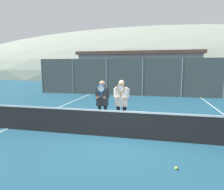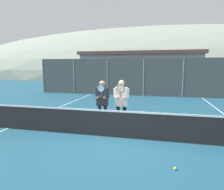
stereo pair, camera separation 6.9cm
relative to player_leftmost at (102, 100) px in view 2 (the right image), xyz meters
The scene contains 12 objects.
ground_plane 1.64m from the player_leftmost, 45.55° to the right, with size 120.00×120.00×0.00m, color navy.
hill_distant 55.00m from the player_leftmost, 89.09° to the left, with size 128.05×71.14×24.90m.
clubhouse_building 17.17m from the player_leftmost, 90.67° to the left, with size 13.81×5.50×3.98m.
fence_back 8.75m from the player_leftmost, 84.24° to the left, with size 17.67×0.06×2.94m.
tennis_net 1.39m from the player_leftmost, 45.55° to the right, with size 11.66×0.09×1.01m.
court_line_left_sideline 4.19m from the player_leftmost, 148.69° to the left, with size 0.05×16.00×0.01m, color white.
player_leftmost is the anchor object (origin of this frame).
player_center_left 0.73m from the player_leftmost, ahead, with size 0.58×0.34×1.84m.
car_far_left 12.85m from the player_leftmost, 109.72° to the left, with size 4.36×1.99×1.71m.
car_left_of_center 12.21m from the player_leftmost, 85.86° to the left, with size 4.49×2.09×1.83m.
car_center 13.51m from the player_leftmost, 63.38° to the left, with size 4.26×1.93×1.73m.
tennis_ball_on_court 3.75m from the player_leftmost, 46.82° to the right, with size 0.07×0.07×0.07m.
Camera 2 is at (1.17, -6.20, 2.34)m, focal length 32.00 mm.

